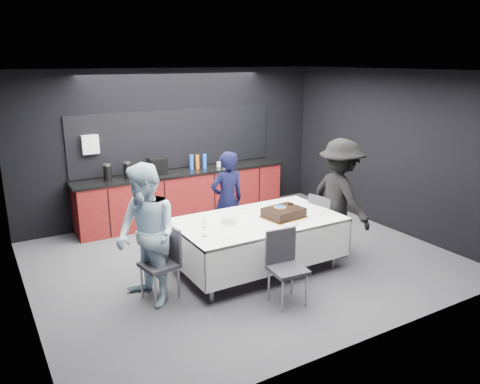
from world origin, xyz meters
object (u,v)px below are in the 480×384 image
Objects in this scene: party_table at (258,228)px; person_right at (340,198)px; plate_stack at (229,220)px; person_left at (146,236)px; champagne_flute at (204,225)px; chair_right at (323,219)px; person_center at (227,201)px; chair_left at (164,257)px; cake_assembly at (284,213)px; chair_near at (285,261)px.

person_right is at bearing -6.18° from party_table.
person_left is (-1.23, -0.16, 0.06)m from plate_stack.
person_right is at bearing 1.99° from champagne_flute.
person_center is at bearing 144.35° from chair_right.
chair_left is 0.51× the size of person_right.
cake_assembly is at bearing -2.50° from chair_left.
plate_stack is 1.24m from person_left.
chair_left is 1.79m from person_center.
person_center is (0.22, 1.87, 0.26)m from chair_near.
champagne_flute is 2.34m from person_right.
plate_stack is at bearing 173.32° from party_table.
chair_right reaches higher than plate_stack.
party_table is 1.03m from champagne_flute.
person_right is (3.06, -0.04, 0.02)m from person_left.
person_center reaches higher than plate_stack.
party_table is at bearing 78.27° from chair_near.
person_left reaches higher than person_center.
person_right is (1.83, -0.20, 0.08)m from plate_stack.
person_center is 0.89× the size of person_left.
plate_stack is at bearing 28.83° from champagne_flute.
cake_assembly is (0.35, -0.13, 0.21)m from party_table.
cake_assembly reaches higher than party_table.
chair_near is (-0.19, -0.93, -0.11)m from party_table.
chair_near is at bearing 82.70° from person_center.
champagne_flute reaches higher than cake_assembly.
cake_assembly is 0.66× the size of chair_right.
party_table is 1.26m from chair_right.
cake_assembly reaches higher than plate_stack.
cake_assembly is at bearing 89.89° from person_right.
cake_assembly is 0.39× the size of person_center.
plate_stack is 0.91× the size of champagne_flute.
chair_left is at bearing -177.51° from chair_right.
plate_stack is 0.22× the size of chair_right.
person_left is at bearing 150.92° from chair_near.
person_left reaches higher than party_table.
plate_stack is at bearing 6.19° from chair_left.
person_left is at bearing 89.95° from person_right.
chair_right is at bearing 0.31° from plate_stack.
cake_assembly reaches higher than chair_near.
chair_left is 1.52m from chair_near.
champagne_flute is 0.24× the size of chair_left.
person_center is at bearing 106.56° from cake_assembly.
person_left is at bearing -168.08° from chair_left.
party_table is at bearing -177.24° from chair_right.
chair_near is at bearing -145.69° from chair_right.
person_center is at bearing 83.33° from chair_near.
person_center is at bearing 108.87° from person_left.
chair_right is at bearing 12.07° from cake_assembly.
plate_stack is at bearing 104.22° from chair_near.
person_right reaches higher than chair_left.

